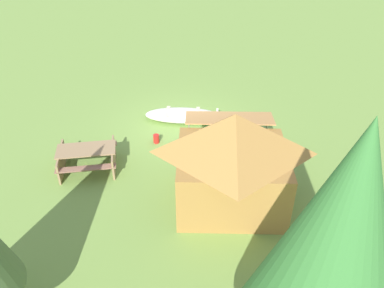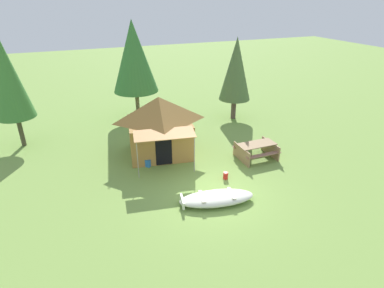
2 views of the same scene
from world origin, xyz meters
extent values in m
plane|color=olive|center=(0.00, 0.00, 0.00)|extent=(80.00, 80.00, 0.00)
ellipsoid|color=silver|center=(-0.16, -0.68, 0.20)|extent=(3.09, 1.62, 0.40)
ellipsoid|color=#4E4E47|center=(-0.16, -0.68, 0.23)|extent=(2.83, 1.45, 0.14)
cube|color=beige|center=(0.42, -0.80, 0.36)|extent=(0.30, 0.83, 0.04)
cube|color=beige|center=(-0.73, -0.57, 0.36)|extent=(0.30, 0.83, 0.04)
cube|color=silver|center=(-1.48, -0.42, 0.22)|extent=(0.21, 0.69, 0.30)
cube|color=#A67639|center=(-0.95, 4.18, 0.89)|extent=(3.36, 2.97, 1.78)
pyramid|color=#A67639|center=(-0.95, 4.18, 2.38)|extent=(3.63, 3.21, 1.20)
cube|color=black|center=(-1.16, 2.93, 0.75)|extent=(0.75, 0.15, 1.42)
cube|color=tan|center=(-1.24, 2.45, 1.83)|extent=(2.81, 1.42, 0.16)
cylinder|color=gray|center=(-0.07, 1.83, 0.84)|extent=(0.04, 0.04, 1.69)
cylinder|color=gray|center=(-2.54, 2.24, 0.84)|extent=(0.04, 0.04, 1.69)
cube|color=#997A55|center=(3.26, 1.95, 0.75)|extent=(1.86, 0.82, 0.04)
cube|color=#916551|center=(3.26, 2.57, 0.47)|extent=(1.85, 0.26, 0.04)
cube|color=#916551|center=(3.27, 1.32, 0.47)|extent=(1.85, 0.26, 0.04)
cube|color=#997A55|center=(4.09, 1.95, 0.37)|extent=(0.06, 1.51, 0.73)
cube|color=#997A55|center=(2.44, 1.95, 0.37)|extent=(0.06, 1.51, 0.73)
cube|color=blue|center=(-1.82, 3.27, 0.18)|extent=(0.69, 0.67, 0.37)
cylinder|color=red|center=(0.98, 0.76, 0.16)|extent=(0.30, 0.30, 0.31)
cylinder|color=brown|center=(4.90, 7.29, 0.65)|extent=(0.32, 0.32, 1.30)
cone|color=#4C6739|center=(4.90, 7.29, 3.20)|extent=(1.96, 1.96, 3.80)
cylinder|color=brown|center=(-0.84, 9.57, 0.91)|extent=(0.25, 0.25, 1.82)
cone|color=#367434|center=(-0.84, 9.57, 3.95)|extent=(2.76, 2.76, 4.26)
cylinder|color=#44402D|center=(-7.50, 7.82, 0.81)|extent=(0.23, 0.23, 1.62)
cone|color=#3C7834|center=(-7.50, 7.82, 3.68)|extent=(1.90, 1.90, 4.12)
camera|label=1|loc=(1.35, 12.51, 7.95)|focal=36.69mm
camera|label=2|loc=(-4.85, -9.80, 7.41)|focal=29.72mm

